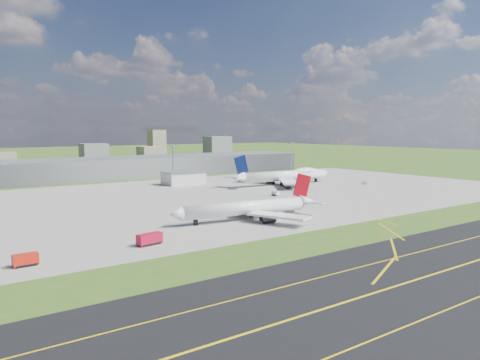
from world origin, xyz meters
TOP-DOWN VIEW (x-y plane):
  - ground at (0.00, 150.00)m, footprint 1400.00×1400.00m
  - apron at (10.00, 40.00)m, footprint 360.00×190.00m
  - terminal at (0.00, 165.00)m, footprint 300.00×42.00m
  - ops_building at (10.00, 100.00)m, footprint 26.00×16.00m
  - mast_center at (10.00, 115.00)m, footprint 3.50×2.00m
  - mast_east at (120.00, 115.00)m, footprint 3.50×2.00m
  - airliner_red_twin at (-28.38, -25.18)m, footprint 66.10×51.14m
  - airliner_blue_quad at (64.72, 59.27)m, footprint 79.98×62.56m
  - fire_truck at (-79.32, -39.80)m, footprint 8.66×4.39m
  - crash_tender at (-116.37, -41.83)m, footprint 6.53×3.13m
  - tug_yellow at (-18.73, -15.57)m, footprint 4.27×3.24m
  - van_white_near at (24.84, 21.84)m, footprint 2.76×5.20m
  - van_white_far at (110.05, 30.09)m, footprint 5.60×4.97m
  - bldg_cw at (-60.00, 340.00)m, footprint 20.00×18.00m
  - bldg_c at (20.00, 310.00)m, footprint 26.00×20.00m
  - bldg_ce at (100.00, 350.00)m, footprint 22.00×24.00m
  - bldg_e at (180.00, 320.00)m, footprint 30.00×22.00m
  - bldg_tall_e at (140.00, 410.00)m, footprint 20.00×18.00m
  - tree_c at (-20.00, 280.00)m, footprint 8.10×8.10m
  - tree_e at (70.00, 275.00)m, footprint 7.65×7.65m
  - tree_far_e at (160.00, 285.00)m, footprint 6.30×6.30m

SIDE VIEW (x-z plane):
  - ground at x=0.00m, z-range 0.00..0.00m
  - apron at x=10.00m, z-range 0.00..0.08m
  - tug_yellow at x=-18.73m, z-range 0.03..1.90m
  - van_white_near at x=24.84m, z-range 0.01..2.56m
  - van_white_far at x=110.05m, z-range 0.01..2.65m
  - crash_tender at x=-116.37m, z-range 0.00..3.35m
  - fire_truck at x=-79.32m, z-range -0.01..3.65m
  - ops_building at x=10.00m, z-range 0.00..8.00m
  - tree_far_e at x=160.00m, z-range 0.68..8.38m
  - airliner_red_twin at x=-28.38m, z-range -4.24..13.91m
  - tree_e at x=70.00m, z-range 0.84..10.19m
  - airliner_blue_quad at x=64.72m, z-range -4.64..16.24m
  - tree_c at x=-20.00m, z-range 0.89..10.79m
  - bldg_cw at x=-60.00m, z-range 0.00..14.00m
  - terminal at x=0.00m, z-range 0.00..15.00m
  - bldg_ce at x=100.00m, z-range 0.00..16.00m
  - bldg_c at x=20.00m, z-range 0.00..22.00m
  - bldg_e at x=180.00m, z-range 0.00..28.00m
  - mast_center at x=10.00m, z-range 4.76..30.66m
  - mast_east at x=120.00m, z-range 4.76..30.66m
  - bldg_tall_e at x=140.00m, z-range 0.00..36.00m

